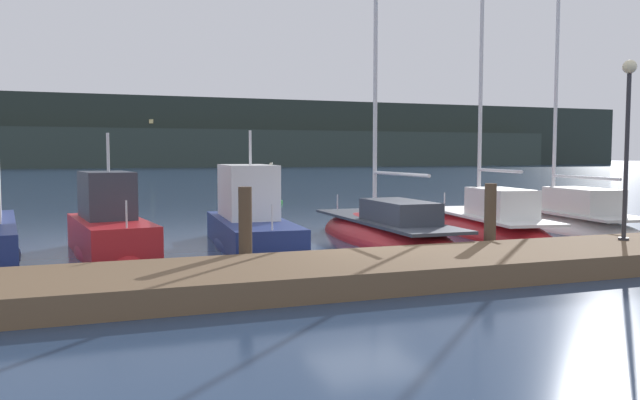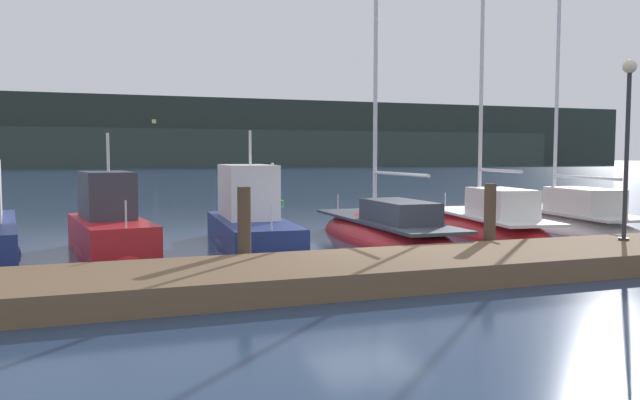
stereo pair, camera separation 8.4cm
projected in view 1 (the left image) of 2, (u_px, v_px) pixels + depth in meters
ground_plane at (366, 261)px, 14.48m from camera, size 400.00×400.00×0.00m
dock at (411, 267)px, 12.37m from camera, size 26.29×2.80×0.45m
mooring_pile_1 at (245, 230)px, 12.87m from camera, size 0.28×0.28×1.80m
mooring_pile_2 at (490, 221)px, 14.86m from camera, size 0.28×0.28×1.78m
motorboat_berth_2 at (110, 241)px, 15.36m from camera, size 2.34×5.04×3.67m
motorboat_berth_3 at (251, 232)px, 16.72m from camera, size 2.17×6.11×3.69m
sailboat_berth_4 at (385, 239)px, 17.52m from camera, size 2.15×8.07×10.15m
sailboat_berth_5 at (488, 230)px, 19.19m from camera, size 3.11×7.53×10.78m
sailboat_berth_6 at (565, 224)px, 20.62m from camera, size 3.03×8.05×9.93m
channel_buoy at (271, 188)px, 31.37m from camera, size 1.16×1.16×2.07m
dock_lamppost at (628, 121)px, 14.50m from camera, size 0.32×0.32×4.20m
hillside_backdrop at (144, 135)px, 128.34m from camera, size 240.00×23.00×14.14m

